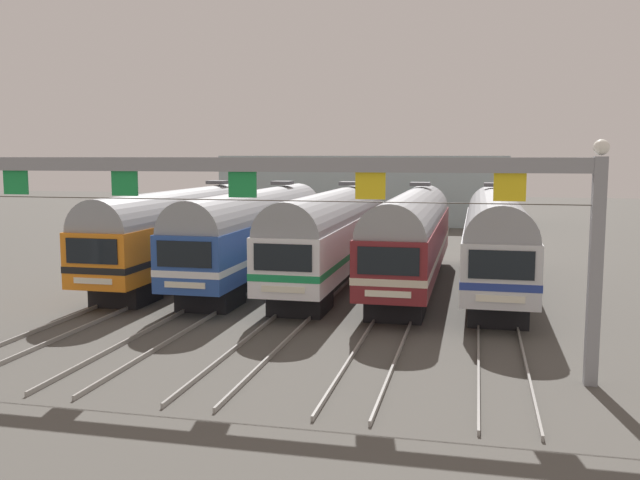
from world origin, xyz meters
name	(u,v)px	position (x,y,z in m)	size (l,w,h in m)	color
ground_plane	(332,285)	(0.00, 0.00, 0.00)	(160.00, 160.00, 0.00)	#4C4944
track_bed	(378,243)	(0.00, 17.00, 0.07)	(17.51, 70.00, 0.15)	gray
commuter_train_orange	(184,229)	(-8.00, 0.00, 2.69)	(2.88, 18.06, 5.05)	orange
commuter_train_blue	(256,230)	(-4.00, 0.00, 2.69)	(2.88, 18.06, 5.05)	#284C9E
commuter_train_white	(332,232)	(0.00, 0.00, 2.69)	(2.88, 18.06, 5.05)	white
commuter_train_maroon	(411,234)	(4.00, 0.00, 2.69)	(2.88, 18.06, 5.05)	maroon
commuter_train_silver	(495,236)	(8.00, 0.00, 2.69)	(2.88, 18.06, 5.05)	silver
catenary_gantry	(243,197)	(0.00, -13.50, 5.23)	(21.25, 0.44, 6.97)	gray
maintenance_building	(366,189)	(-3.74, 34.53, 3.26)	(27.28, 10.00, 6.51)	#9EB2B7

